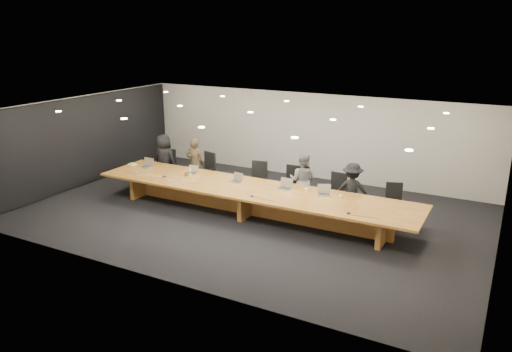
{
  "coord_description": "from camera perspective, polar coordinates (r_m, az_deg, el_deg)",
  "views": [
    {
      "loc": [
        6.04,
        -11.0,
        4.88
      ],
      "look_at": [
        0.0,
        0.3,
        1.0
      ],
      "focal_mm": 35.0,
      "sensor_mm": 36.0,
      "label": 1
    }
  ],
  "objects": [
    {
      "name": "water_bottle",
      "position": [
        14.44,
        -7.55,
        0.45
      ],
      "size": [
        0.08,
        0.08,
        0.19
      ],
      "primitive_type": "cylinder",
      "rotation": [
        0.0,
        0.0,
        -0.36
      ],
      "color": "#ADBDB7",
      "rests_on": "conference_table"
    },
    {
      "name": "laptop_a",
      "position": [
        15.47,
        -12.47,
        1.49
      ],
      "size": [
        0.36,
        0.27,
        0.28
      ],
      "primitive_type": null,
      "rotation": [
        0.0,
        0.0,
        -0.02
      ],
      "color": "#C3B295",
      "rests_on": "conference_table"
    },
    {
      "name": "mic_center",
      "position": [
        12.56,
        -0.48,
        -2.3
      ],
      "size": [
        0.12,
        0.12,
        0.03
      ],
      "primitive_type": "cone",
      "rotation": [
        0.0,
        0.0,
        -0.21
      ],
      "color": "black",
      "rests_on": "conference_table"
    },
    {
      "name": "paper_cup_near",
      "position": [
        12.98,
        5.74,
        -1.6
      ],
      "size": [
        0.08,
        0.08,
        0.09
      ],
      "primitive_type": "cone",
      "rotation": [
        0.0,
        0.0,
        -0.09
      ],
      "color": "white",
      "rests_on": "conference_table"
    },
    {
      "name": "paper_cup_far",
      "position": [
        12.59,
        9.63,
        -2.35
      ],
      "size": [
        0.08,
        0.08,
        0.09
      ],
      "primitive_type": "cone",
      "rotation": [
        0.0,
        0.0,
        -0.04
      ],
      "color": "silver",
      "rests_on": "conference_table"
    },
    {
      "name": "mic_left",
      "position": [
        14.41,
        -10.46,
        -0.03
      ],
      "size": [
        0.15,
        0.15,
        0.03
      ],
      "primitive_type": "cone",
      "rotation": [
        0.0,
        0.0,
        -0.11
      ],
      "color": "black",
      "rests_on": "conference_table"
    },
    {
      "name": "person_d",
      "position": [
        13.33,
        10.91,
        -1.59
      ],
      "size": [
        1.05,
        0.76,
        1.47
      ],
      "primitive_type": "imported",
      "rotation": [
        0.0,
        0.0,
        3.38
      ],
      "color": "black",
      "rests_on": "ground"
    },
    {
      "name": "notepad",
      "position": [
        15.91,
        -13.93,
        1.31
      ],
      "size": [
        0.3,
        0.27,
        0.01
      ],
      "primitive_type": "cube",
      "rotation": [
        0.0,
        0.0,
        -0.35
      ],
      "color": "white",
      "rests_on": "conference_table"
    },
    {
      "name": "person_c",
      "position": [
        13.82,
        5.36,
        -0.49
      ],
      "size": [
        0.82,
        0.67,
        1.56
      ],
      "primitive_type": "imported",
      "rotation": [
        0.0,
        0.0,
        3.26
      ],
      "color": "#5E5F61",
      "rests_on": "ground"
    },
    {
      "name": "mic_right",
      "position": [
        11.65,
        10.54,
        -4.15
      ],
      "size": [
        0.12,
        0.12,
        0.03
      ],
      "primitive_type": "cone",
      "rotation": [
        0.0,
        0.0,
        0.15
      ],
      "color": "black",
      "rests_on": "conference_table"
    },
    {
      "name": "chair_right",
      "position": [
        13.68,
        9.06,
        -1.89
      ],
      "size": [
        0.58,
        0.58,
        1.08
      ],
      "primitive_type": null,
      "rotation": [
        0.0,
        0.0,
        -0.06
      ],
      "color": "black",
      "rests_on": "ground"
    },
    {
      "name": "amber_mug",
      "position": [
        14.38,
        -8.02,
        0.19
      ],
      "size": [
        0.09,
        0.09,
        0.1
      ],
      "primitive_type": "cylinder",
      "rotation": [
        0.0,
        0.0,
        -0.15
      ],
      "color": "brown",
      "rests_on": "conference_table"
    },
    {
      "name": "chair_far_right",
      "position": [
        13.33,
        15.5,
        -2.95
      ],
      "size": [
        0.66,
        0.66,
        1.02
      ],
      "primitive_type": null,
      "rotation": [
        0.0,
        0.0,
        0.33
      ],
      "color": "black",
      "rests_on": "ground"
    },
    {
      "name": "conference_table",
      "position": [
        13.29,
        -0.61,
        -2.31
      ],
      "size": [
        9.0,
        1.8,
        0.75
      ],
      "color": "brown",
      "rests_on": "ground"
    },
    {
      "name": "left_wall_panel",
      "position": [
        16.64,
        -18.9,
        3.76
      ],
      "size": [
        0.08,
        7.84,
        2.74
      ],
      "primitive_type": "cube",
      "color": "black",
      "rests_on": "ground"
    },
    {
      "name": "chair_left",
      "position": [
        15.55,
        -5.89,
        0.66
      ],
      "size": [
        0.72,
        0.72,
        1.14
      ],
      "primitive_type": null,
      "rotation": [
        0.0,
        0.0,
        -0.29
      ],
      "color": "black",
      "rests_on": "ground"
    },
    {
      "name": "chair_mid_right",
      "position": [
        14.15,
        4.09,
        -1.02
      ],
      "size": [
        0.62,
        0.62,
        1.1
      ],
      "primitive_type": null,
      "rotation": [
        0.0,
        0.0,
        0.11
      ],
      "color": "black",
      "rests_on": "ground"
    },
    {
      "name": "person_a",
      "position": [
        16.12,
        -10.41,
        1.9
      ],
      "size": [
        0.78,
        0.51,
        1.6
      ],
      "primitive_type": "imported",
      "rotation": [
        0.0,
        0.0,
        3.14
      ],
      "color": "black",
      "rests_on": "ground"
    },
    {
      "name": "back_wall",
      "position": [
        16.55,
        6.07,
        4.6
      ],
      "size": [
        12.0,
        0.02,
        2.8
      ],
      "primitive_type": "cube",
      "color": "beige",
      "rests_on": "ground"
    },
    {
      "name": "ground",
      "position": [
        13.47,
        -0.6,
        -4.4
      ],
      "size": [
        12.0,
        12.0,
        0.0
      ],
      "primitive_type": "plane",
      "color": "black",
      "rests_on": "ground"
    },
    {
      "name": "person_b",
      "position": [
        15.52,
        -6.97,
        1.45
      ],
      "size": [
        0.66,
        0.51,
        1.59
      ],
      "primitive_type": "imported",
      "rotation": [
        0.0,
        0.0,
        3.39
      ],
      "color": "#30281A",
      "rests_on": "ground"
    },
    {
      "name": "chair_mid_left",
      "position": [
        14.51,
        0.15,
        -0.5
      ],
      "size": [
        0.66,
        0.66,
        1.11
      ],
      "primitive_type": null,
      "rotation": [
        0.0,
        0.0,
        0.18
      ],
      "color": "black",
      "rests_on": "ground"
    },
    {
      "name": "lime_gadget",
      "position": [
        15.91,
        -13.95,
        1.39
      ],
      "size": [
        0.2,
        0.15,
        0.03
      ],
      "primitive_type": "cube",
      "rotation": [
        0.0,
        0.0,
        -0.28
      ],
      "color": "#67C334",
      "rests_on": "notepad"
    },
    {
      "name": "laptop_c",
      "position": [
        13.7,
        -2.36,
        -0.18
      ],
      "size": [
        0.36,
        0.29,
        0.25
      ],
      "primitive_type": null,
      "rotation": [
        0.0,
        0.0,
        -0.22
      ],
      "color": "tan",
      "rests_on": "conference_table"
    },
    {
      "name": "laptop_d",
      "position": [
        13.11,
        3.24,
        -0.91
      ],
      "size": [
        0.38,
        0.29,
        0.28
      ],
      "primitive_type": null,
      "rotation": [
        0.0,
        0.0,
        -0.07
      ],
      "color": "tan",
      "rests_on": "conference_table"
    },
    {
      "name": "laptop_e",
      "position": [
        12.75,
        7.83,
        -1.6
      ],
      "size": [
        0.41,
        0.36,
        0.27
      ],
      "primitive_type": null,
      "rotation": [
        0.0,
        0.0,
        0.42
      ],
      "color": "tan",
      "rests_on": "conference_table"
    },
    {
      "name": "laptop_b",
      "position": [
        14.58,
        -7.31,
        0.73
      ],
      "size": [
        0.34,
        0.28,
        0.23
      ],
      "primitive_type": null,
      "rotation": [
        0.0,
        0.0,
        0.22
      ],
      "color": "tan",
      "rests_on": "conference_table"
    },
    {
      "name": "chair_far_left",
      "position": [
        16.29,
        -10.17,
        1.12
      ],
      "size": [
        0.6,
        0.6,
        1.08
      ],
      "primitive_type": null,
      "rotation": [
        0.0,
        0.0,
        0.09
      ],
      "color": "black",
      "rests_on": "ground"
    },
    {
      "name": "av_box",
      "position": [
        14.82,
        -13.42,
        0.24
      ],
      "size": [
        0.21,
        0.17,
        0.03
      ],
      "primitive_type": "cube",
      "rotation": [
        0.0,
        0.0,
        -0.21
      ],
      "color": "#B0B0B5",
      "rests_on": "conference_table"
    }
  ]
}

